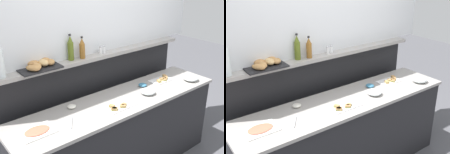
{
  "view_description": "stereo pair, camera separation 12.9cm",
  "coord_description": "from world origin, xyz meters",
  "views": [
    {
      "loc": [
        -1.71,
        -1.95,
        2.26
      ],
      "look_at": [
        -0.04,
        0.1,
        1.18
      ],
      "focal_mm": 43.85,
      "sensor_mm": 36.0,
      "label": 1
    },
    {
      "loc": [
        -1.6,
        -2.03,
        2.26
      ],
      "look_at": [
        -0.04,
        0.1,
        1.18
      ],
      "focal_mm": 43.85,
      "sensor_mm": 36.0,
      "label": 2
    }
  ],
  "objects": [
    {
      "name": "pepper_shaker",
      "position": [
        0.09,
        0.41,
        1.38
      ],
      "size": [
        0.03,
        0.03,
        0.09
      ],
      "color": "white",
      "rests_on": "back_ledge_unit"
    },
    {
      "name": "cold_cuts_platter",
      "position": [
        -0.96,
        -0.01,
        0.95
      ],
      "size": [
        0.3,
        0.21,
        0.02
      ],
      "color": "white",
      "rests_on": "buffet_counter"
    },
    {
      "name": "condiment_bowl_red",
      "position": [
        -0.5,
        0.17,
        0.96
      ],
      "size": [
        0.09,
        0.09,
        0.03
      ],
      "primitive_type": "ellipsoid",
      "color": "silver",
      "rests_on": "buffet_counter"
    },
    {
      "name": "vinegar_bottle_amber",
      "position": [
        -0.2,
        0.4,
        1.44
      ],
      "size": [
        0.06,
        0.06,
        0.24
      ],
      "color": "#8E5B23",
      "rests_on": "back_ledge_unit"
    },
    {
      "name": "olive_oil_bottle",
      "position": [
        -0.33,
        0.43,
        1.46
      ],
      "size": [
        0.06,
        0.06,
        0.28
      ],
      "color": "#56661E",
      "rests_on": "back_ledge_unit"
    },
    {
      "name": "glass_bowl_large",
      "position": [
        1.0,
        -0.15,
        0.97
      ],
      "size": [
        0.18,
        0.18,
        0.07
      ],
      "color": "silver",
      "rests_on": "buffet_counter"
    },
    {
      "name": "sandwich_platter_rear",
      "position": [
        0.72,
        0.07,
        0.95
      ],
      "size": [
        0.3,
        0.17,
        0.04
      ],
      "color": "white",
      "rests_on": "buffet_counter"
    },
    {
      "name": "buffet_counter",
      "position": [
        0.0,
        0.0,
        0.47
      ],
      "size": [
        2.47,
        0.61,
        0.94
      ],
      "color": "black",
      "rests_on": "ground_plane"
    },
    {
      "name": "condiment_bowl_cream",
      "position": [
        0.42,
        0.1,
        0.96
      ],
      "size": [
        0.1,
        0.1,
        0.03
      ],
      "primitive_type": "ellipsoid",
      "color": "teal",
      "rests_on": "buffet_counter"
    },
    {
      "name": "bread_basket",
      "position": [
        -0.69,
        0.4,
        1.37
      ],
      "size": [
        0.4,
        0.28,
        0.08
      ],
      "color": "black",
      "rests_on": "back_ledge_unit"
    },
    {
      "name": "salt_shaker",
      "position": [
        0.04,
        0.41,
        1.38
      ],
      "size": [
        0.03,
        0.03,
        0.09
      ],
      "color": "white",
      "rests_on": "back_ledge_unit"
    },
    {
      "name": "ground_plane",
      "position": [
        0.0,
        0.6,
        0.0
      ],
      "size": [
        12.0,
        12.0,
        0.0
      ],
      "primitive_type": "plane",
      "color": "#4C4C51"
    },
    {
      "name": "sandwich_platter_side",
      "position": [
        -0.12,
        -0.1,
        0.95
      ],
      "size": [
        0.34,
        0.21,
        0.04
      ],
      "color": "white",
      "rests_on": "buffet_counter"
    },
    {
      "name": "back_ledge_unit",
      "position": [
        0.0,
        0.48,
        0.7
      ],
      "size": [
        2.5,
        0.22,
        1.34
      ],
      "color": "black",
      "rests_on": "ground_plane"
    },
    {
      "name": "glass_bowl_medium",
      "position": [
        0.31,
        -0.09,
        0.97
      ],
      "size": [
        0.16,
        0.16,
        0.06
      ],
      "color": "silver",
      "rests_on": "buffet_counter"
    },
    {
      "name": "serving_tongs",
      "position": [
        -0.67,
        -0.07,
        0.94
      ],
      "size": [
        0.11,
        0.18,
        0.01
      ],
      "color": "#B7BABF",
      "rests_on": "buffet_counter"
    }
  ]
}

